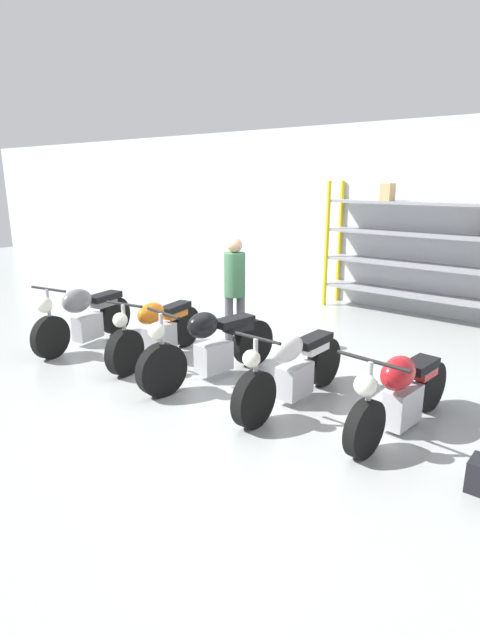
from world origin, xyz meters
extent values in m
plane|color=#9EA3A0|center=(0.00, 0.00, 0.00)|extent=(30.00, 30.00, 0.00)
cube|color=silver|center=(0.00, 4.96, 1.80)|extent=(30.00, 0.08, 3.60)
cylinder|color=yellow|center=(-0.91, 4.32, 1.25)|extent=(0.08, 0.08, 2.50)
cylinder|color=yellow|center=(-0.91, 4.87, 1.25)|extent=(0.08, 0.08, 2.50)
cube|color=gray|center=(0.86, 4.59, 0.43)|extent=(3.53, 0.55, 0.05)
cube|color=gray|center=(0.86, 4.59, 0.99)|extent=(3.53, 0.55, 0.05)
cube|color=gray|center=(0.86, 4.59, 1.56)|extent=(3.53, 0.55, 0.05)
cube|color=gray|center=(0.86, 4.59, 2.12)|extent=(3.53, 0.55, 0.05)
cube|color=tan|center=(0.23, 4.46, 2.30)|extent=(0.20, 0.26, 0.32)
cylinder|color=black|center=(-2.41, -1.00, 0.32)|extent=(0.24, 0.65, 0.63)
cylinder|color=black|center=(-2.66, 0.34, 0.32)|extent=(0.24, 0.65, 0.63)
cube|color=#ADADB2|center=(-2.55, -0.28, 0.29)|extent=(0.30, 0.50, 0.39)
ellipsoid|color=slate|center=(-2.52, -0.45, 0.74)|extent=(0.40, 0.58, 0.36)
cube|color=black|center=(-2.62, 0.13, 0.69)|extent=(0.36, 0.63, 0.10)
cube|color=slate|center=(-2.62, 0.11, 0.60)|extent=(0.29, 0.45, 0.12)
cylinder|color=#ADADB2|center=(-2.42, -0.98, 0.67)|extent=(0.06, 0.06, 0.71)
sphere|color=silver|center=(-2.40, -1.05, 0.82)|extent=(0.23, 0.23, 0.23)
cylinder|color=black|center=(-2.42, -0.95, 1.02)|extent=(0.66, 0.16, 0.04)
cylinder|color=black|center=(-1.05, -0.73, 0.31)|extent=(0.26, 0.64, 0.62)
cylinder|color=black|center=(-1.31, 0.65, 0.31)|extent=(0.26, 0.64, 0.62)
cube|color=#ADADB2|center=(-1.19, 0.01, 0.28)|extent=(0.36, 0.54, 0.41)
ellipsoid|color=orange|center=(-1.16, -0.16, 0.71)|extent=(0.34, 0.55, 0.30)
cube|color=black|center=(-1.26, 0.40, 0.67)|extent=(0.31, 0.62, 0.10)
cube|color=orange|center=(-1.27, 0.41, 0.58)|extent=(0.25, 0.44, 0.12)
cylinder|color=#ADADB2|center=(-1.06, -0.71, 0.64)|extent=(0.06, 0.06, 0.65)
sphere|color=silver|center=(-1.05, -0.78, 0.77)|extent=(0.19, 0.19, 0.19)
cylinder|color=black|center=(-1.06, -0.68, 0.96)|extent=(0.57, 0.14, 0.04)
cylinder|color=black|center=(-0.17, -0.88, 0.33)|extent=(0.24, 0.67, 0.66)
cylinder|color=black|center=(0.04, 0.63, 0.33)|extent=(0.24, 0.67, 0.66)
cube|color=#ADADB2|center=(-0.06, -0.08, 0.30)|extent=(0.33, 0.49, 0.38)
ellipsoid|color=black|center=(-0.08, -0.24, 0.76)|extent=(0.35, 0.48, 0.34)
cube|color=black|center=(-0.01, 0.28, 0.71)|extent=(0.31, 0.60, 0.10)
cube|color=black|center=(0.00, 0.37, 0.62)|extent=(0.26, 0.43, 0.12)
cylinder|color=#ADADB2|center=(-0.17, -0.86, 0.68)|extent=(0.06, 0.06, 0.70)
sphere|color=silver|center=(-0.18, -0.93, 0.83)|extent=(0.20, 0.20, 0.20)
cylinder|color=black|center=(-0.16, -0.83, 1.03)|extent=(0.62, 0.12, 0.04)
cylinder|color=black|center=(1.16, -0.81, 0.31)|extent=(0.14, 0.62, 0.62)
cylinder|color=black|center=(1.17, 0.64, 0.31)|extent=(0.14, 0.62, 0.62)
cube|color=#ADADB2|center=(1.17, -0.04, 0.28)|extent=(0.25, 0.46, 0.38)
ellipsoid|color=silver|center=(1.17, -0.21, 0.71)|extent=(0.27, 0.50, 0.31)
cube|color=black|center=(1.17, 0.36, 0.67)|extent=(0.22, 0.59, 0.10)
cube|color=silver|center=(1.17, 0.38, 0.58)|extent=(0.19, 0.41, 0.12)
cylinder|color=#ADADB2|center=(1.16, -0.79, 0.64)|extent=(0.05, 0.05, 0.66)
sphere|color=silver|center=(1.16, -0.86, 0.78)|extent=(0.19, 0.19, 0.19)
cylinder|color=black|center=(1.16, -0.76, 0.97)|extent=(0.57, 0.04, 0.04)
cylinder|color=black|center=(2.33, -0.63, 0.29)|extent=(0.18, 0.58, 0.57)
cylinder|color=black|center=(2.47, 0.77, 0.29)|extent=(0.18, 0.58, 0.57)
cube|color=#ADADB2|center=(2.41, 0.12, 0.26)|extent=(0.27, 0.50, 0.40)
ellipsoid|color=#B2191E|center=(2.39, -0.05, 0.67)|extent=(0.34, 0.52, 0.34)
cube|color=black|center=(2.44, 0.45, 0.62)|extent=(0.28, 0.49, 0.10)
cube|color=#B2191E|center=(2.44, 0.53, 0.53)|extent=(0.24, 0.35, 0.12)
cylinder|color=#ADADB2|center=(2.34, -0.61, 0.62)|extent=(0.05, 0.05, 0.66)
sphere|color=silver|center=(2.33, -0.68, 0.74)|extent=(0.21, 0.21, 0.21)
cylinder|color=black|center=(2.34, -0.58, 0.95)|extent=(0.74, 0.11, 0.04)
cylinder|color=#595960|center=(-0.55, 1.10, 0.41)|extent=(0.13, 0.13, 0.83)
cylinder|color=#595960|center=(-0.69, 0.98, 0.41)|extent=(0.13, 0.13, 0.83)
cylinder|color=#3F724C|center=(-0.62, 1.04, 1.16)|extent=(0.45, 0.45, 0.66)
sphere|color=tan|center=(-0.62, 1.04, 1.60)|extent=(0.22, 0.22, 0.22)
camera|label=1|loc=(4.07, -4.64, 2.54)|focal=28.00mm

